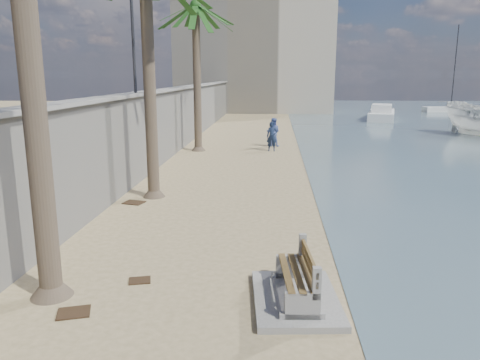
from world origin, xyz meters
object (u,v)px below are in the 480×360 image
object	(u,v)px
person_b	(273,131)
bench_far	(296,281)
palm_back	(196,8)
yacht_far	(382,115)
person_a	(272,134)
sailboat_west	(451,109)

from	to	relation	value
person_b	bench_far	bearing A→B (deg)	101.56
bench_far	palm_back	xyz separation A→B (m)	(-4.87, 18.27, 7.46)
bench_far	yacht_far	world-z (taller)	yacht_far
person_a	person_b	distance (m)	1.82
palm_back	sailboat_west	xyz separation A→B (m)	(25.22, 30.92, -7.55)
yacht_far	person_a	bearing A→B (deg)	166.39
bench_far	sailboat_west	distance (m)	53.23
bench_far	yacht_far	size ratio (longest dim) A/B	0.30
bench_far	palm_back	bearing A→B (deg)	104.94
yacht_far	bench_far	bearing A→B (deg)	179.18
person_b	yacht_far	bearing A→B (deg)	-109.31
bench_far	sailboat_west	bearing A→B (deg)	67.53
yacht_far	sailboat_west	size ratio (longest dim) A/B	0.84
palm_back	person_b	distance (m)	8.40
person_a	person_b	xyz separation A→B (m)	(0.06, 1.82, -0.00)
yacht_far	person_b	bearing A→B (deg)	164.35
person_a	yacht_far	bearing A→B (deg)	64.38
palm_back	yacht_far	xyz separation A→B (m)	(15.04, 21.09, -7.54)
palm_back	sailboat_west	size ratio (longest dim) A/B	0.89
person_a	person_b	size ratio (longest dim) A/B	1.00
person_b	sailboat_west	xyz separation A→B (m)	(20.90, 28.92, -0.63)
person_a	yacht_far	distance (m)	23.53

